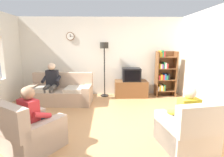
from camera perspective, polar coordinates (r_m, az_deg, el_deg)
The scene contains 12 objects.
ground_plane at distance 4.13m, azimuth -4.01°, elevation -14.86°, with size 12.00×12.00×0.00m, color #B27F51.
back_wall_assembly at distance 6.39m, azimuth -3.24°, elevation 6.98°, with size 6.20×0.17×2.70m.
couch at distance 5.76m, azimuth -16.01°, elevation -4.39°, with size 1.95×0.99×0.90m.
tv_stand at distance 6.21m, azimuth 6.04°, elevation -3.23°, with size 1.10×0.56×0.56m.
tv at distance 6.08m, azimuth 6.16°, elevation 1.27°, with size 0.60×0.49×0.44m.
bookshelf at distance 6.43m, azimuth 16.33°, elevation 1.58°, with size 0.68×0.36×1.58m.
floor_lamp at distance 6.07m, azimuth -2.47°, elevation 7.71°, with size 0.28×0.28×1.85m.
armchair_near_window at distance 3.48m, azimuth -24.37°, elevation -15.73°, with size 1.16×1.18×0.90m.
armchair_near_bookshelf at distance 3.49m, azimuth 22.66°, elevation -15.54°, with size 0.94×1.01×0.90m.
person_on_couch at distance 5.63m, azimuth -18.81°, elevation -0.86°, with size 0.53×0.55×1.24m.
person_in_left_armchair at distance 3.40m, azimuth -23.52°, elevation -10.51°, with size 0.61×0.64×1.12m.
person_in_right_armchair at distance 3.43m, azimuth 22.21°, elevation -10.21°, with size 0.56×0.58×1.12m.
Camera 1 is at (0.17, -3.71, 1.80)m, focal length 28.65 mm.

